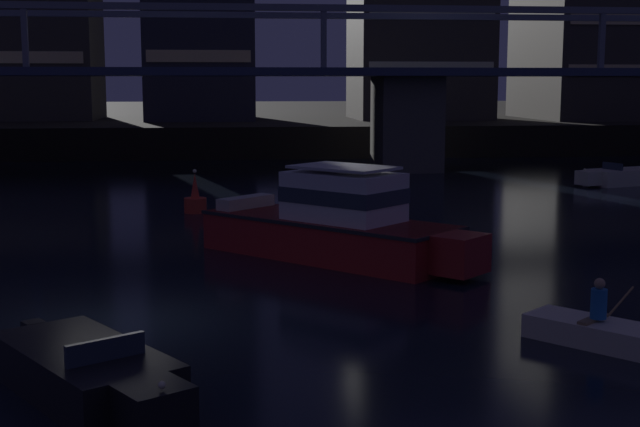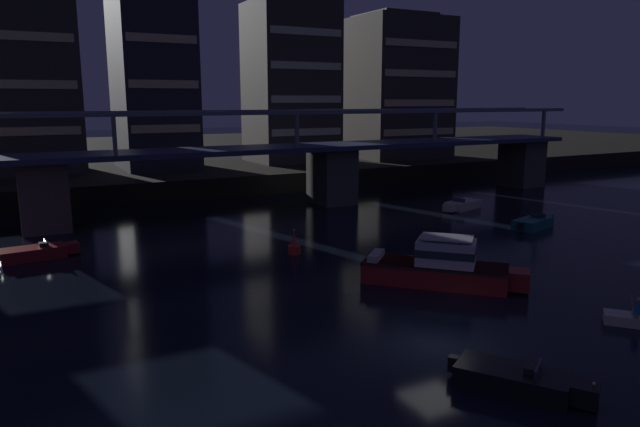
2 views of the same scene
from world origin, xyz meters
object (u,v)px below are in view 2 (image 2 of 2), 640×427
(cabin_cruiser_near_left, at_px, (440,266))
(speedboat_far_left, at_px, (37,253))
(speedboat_far_center, at_px, (534,223))
(channel_buoy, at_px, (294,247))
(speedboat_near_center, at_px, (462,205))
(tower_central, at_px, (152,63))
(tower_west_tall, at_px, (15,61))
(dinghy_with_paddler, at_px, (635,319))
(tower_east_tall, at_px, (291,82))
(tower_east_low, at_px, (393,88))
(river_bridge, at_px, (204,169))
(speedboat_near_right, at_px, (518,380))

(cabin_cruiser_near_left, xyz_separation_m, speedboat_far_left, (-19.94, 16.87, -0.64))
(speedboat_far_center, bearing_deg, cabin_cruiser_near_left, -153.61)
(channel_buoy, bearing_deg, speedboat_near_center, 19.25)
(speedboat_near_center, distance_m, speedboat_far_center, 9.20)
(speedboat_near_center, bearing_deg, tower_central, 125.84)
(tower_west_tall, relative_size, cabin_cruiser_near_left, 3.11)
(speedboat_far_center, relative_size, channel_buoy, 2.94)
(speedboat_far_left, distance_m, speedboat_far_center, 37.50)
(tower_west_tall, height_order, cabin_cruiser_near_left, tower_west_tall)
(tower_central, bearing_deg, speedboat_near_center, -54.16)
(dinghy_with_paddler, bearing_deg, tower_central, 98.95)
(speedboat_near_center, xyz_separation_m, speedboat_far_center, (-0.44, -9.19, 0.00))
(tower_central, height_order, channel_buoy, tower_central)
(tower_east_tall, height_order, cabin_cruiser_near_left, tower_east_tall)
(speedboat_near_center, bearing_deg, tower_east_low, 67.80)
(tower_west_tall, xyz_separation_m, dinghy_with_paddler, (23.47, -58.00, -14.23))
(tower_west_tall, height_order, speedboat_far_left, tower_west_tall)
(tower_west_tall, height_order, dinghy_with_paddler, tower_west_tall)
(cabin_cruiser_near_left, distance_m, speedboat_far_left, 26.13)
(river_bridge, height_order, channel_buoy, river_bridge)
(tower_central, xyz_separation_m, speedboat_far_center, (21.47, -39.51, -14.26))
(tower_west_tall, relative_size, channel_buoy, 14.16)
(tower_east_low, distance_m, cabin_cruiser_near_left, 55.19)
(speedboat_far_left, relative_size, dinghy_with_paddler, 1.94)
(tower_west_tall, relative_size, tower_east_low, 1.25)
(channel_buoy, relative_size, dinghy_with_paddler, 0.65)
(speedboat_near_center, distance_m, dinghy_with_paddler, 29.49)
(channel_buoy, bearing_deg, tower_west_tall, 111.08)
(tower_west_tall, bearing_deg, speedboat_near_center, -40.87)
(tower_east_tall, height_order, tower_east_low, tower_east_tall)
(tower_east_low, bearing_deg, dinghy_with_paddler, -114.09)
(tower_west_tall, height_order, speedboat_far_center, tower_west_tall)
(river_bridge, xyz_separation_m, speedboat_far_center, (22.16, -17.95, -3.79))
(tower_west_tall, relative_size, dinghy_with_paddler, 9.24)
(speedboat_near_center, xyz_separation_m, speedboat_far_left, (-36.92, -0.52, 0.00))
(river_bridge, height_order, tower_west_tall, tower_west_tall)
(speedboat_near_right, height_order, dinghy_with_paddler, dinghy_with_paddler)
(speedboat_near_center, height_order, dinghy_with_paddler, dinghy_with_paddler)
(tower_east_tall, height_order, speedboat_near_center, tower_east_tall)
(dinghy_with_paddler, bearing_deg, tower_east_tall, 80.98)
(tower_west_tall, relative_size, speedboat_far_left, 4.76)
(tower_east_tall, bearing_deg, cabin_cruiser_near_left, -105.39)
(speedboat_near_right, height_order, channel_buoy, channel_buoy)
(tower_east_low, xyz_separation_m, speedboat_far_center, (-12.07, -37.69, -11.60))
(river_bridge, relative_size, tower_central, 3.38)
(cabin_cruiser_near_left, relative_size, speedboat_far_center, 1.55)
(tower_central, xyz_separation_m, channel_buoy, (0.51, -37.80, -14.20))
(cabin_cruiser_near_left, height_order, speedboat_near_center, cabin_cruiser_near_left)
(speedboat_far_left, distance_m, channel_buoy, 17.01)
(cabin_cruiser_near_left, bearing_deg, channel_buoy, 113.99)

